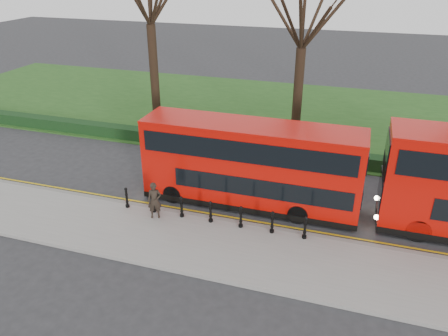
% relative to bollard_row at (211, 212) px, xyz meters
% --- Properties ---
extents(ground, '(120.00, 120.00, 0.00)m').
position_rel_bollard_row_xyz_m(ground, '(-0.06, 1.35, -0.65)').
color(ground, '#28282B').
rests_on(ground, ground).
extents(pavement, '(60.00, 4.00, 0.15)m').
position_rel_bollard_row_xyz_m(pavement, '(-0.06, -1.65, -0.58)').
color(pavement, gray).
rests_on(pavement, ground).
extents(kerb, '(60.00, 0.25, 0.16)m').
position_rel_bollard_row_xyz_m(kerb, '(-0.06, 0.35, -0.58)').
color(kerb, slate).
rests_on(kerb, ground).
extents(grass_verge, '(60.00, 18.00, 0.06)m').
position_rel_bollard_row_xyz_m(grass_verge, '(-0.06, 16.35, -0.62)').
color(grass_verge, '#214A18').
rests_on(grass_verge, ground).
extents(hedge, '(60.00, 0.90, 0.80)m').
position_rel_bollard_row_xyz_m(hedge, '(-0.06, 8.15, -0.25)').
color(hedge, black).
rests_on(hedge, ground).
extents(yellow_line_outer, '(60.00, 0.10, 0.01)m').
position_rel_bollard_row_xyz_m(yellow_line_outer, '(-0.06, 0.65, -0.64)').
color(yellow_line_outer, yellow).
rests_on(yellow_line_outer, ground).
extents(yellow_line_inner, '(60.00, 0.10, 0.01)m').
position_rel_bollard_row_xyz_m(yellow_line_inner, '(-0.06, 0.85, -0.64)').
color(yellow_line_inner, yellow).
rests_on(yellow_line_inner, ground).
extents(tree_mid, '(6.98, 6.98, 10.91)m').
position_rel_bollard_row_xyz_m(tree_mid, '(1.94, 11.35, 7.28)').
color(tree_mid, black).
rests_on(tree_mid, ground).
extents(bollard_row, '(8.61, 0.15, 1.00)m').
position_rel_bollard_row_xyz_m(bollard_row, '(0.00, 0.00, 0.00)').
color(bollard_row, black).
rests_on(bollard_row, pavement).
extents(bus_lead, '(10.35, 2.38, 4.11)m').
position_rel_bollard_row_xyz_m(bus_lead, '(1.20, 2.36, 1.42)').
color(bus_lead, '#B60C05').
rests_on(bus_lead, ground).
extents(pedestrian, '(0.75, 0.63, 1.75)m').
position_rel_bollard_row_xyz_m(pedestrian, '(-2.54, -0.42, 0.37)').
color(pedestrian, black).
rests_on(pedestrian, pavement).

